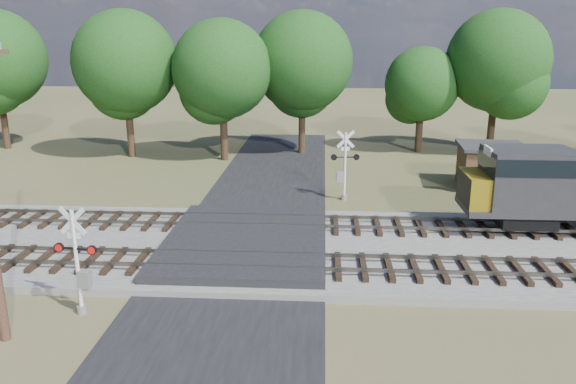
{
  "coord_description": "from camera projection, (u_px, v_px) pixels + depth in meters",
  "views": [
    {
      "loc": [
        3.33,
        -22.58,
        9.16
      ],
      "look_at": [
        1.77,
        2.0,
        2.27
      ],
      "focal_mm": 35.0,
      "sensor_mm": 36.0,
      "label": 1
    }
  ],
  "objects": [
    {
      "name": "treeline",
      "position": [
        347.0,
        68.0,
        42.1
      ],
      "size": [
        79.53,
        11.14,
        11.29
      ],
      "color": "black",
      "rests_on": "ground"
    },
    {
      "name": "equipment_shed",
      "position": [
        491.0,
        166.0,
        34.69
      ],
      "size": [
        4.24,
        4.24,
        2.69
      ],
      "rotation": [
        0.0,
        0.0,
        -0.08
      ],
      "color": "#4A361F",
      "rests_on": "ground"
    },
    {
      "name": "crossing_signal_far",
      "position": [
        343.0,
        171.0,
        31.95
      ],
      "size": [
        1.64,
        0.36,
        4.06
      ],
      "rotation": [
        0.0,
        0.0,
        3.23
      ],
      "color": "silver",
      "rests_on": "ground"
    },
    {
      "name": "crossing_signal_near",
      "position": [
        80.0,
        270.0,
        18.73
      ],
      "size": [
        1.53,
        0.36,
        3.81
      ],
      "rotation": [
        0.0,
        0.0,
        -0.14
      ],
      "color": "silver",
      "rests_on": "ground"
    },
    {
      "name": "ground",
      "position": [
        245.0,
        254.0,
        24.37
      ],
      "size": [
        160.0,
        160.0,
        0.0
      ],
      "primitive_type": "plane",
      "color": "#434E2A",
      "rests_on": "ground"
    },
    {
      "name": "ballast_bed",
      "position": [
        476.0,
        252.0,
        24.2
      ],
      "size": [
        140.0,
        10.0,
        0.3
      ],
      "primitive_type": "cube",
      "color": "gray",
      "rests_on": "ground"
    },
    {
      "name": "crossing_panel",
      "position": [
        246.0,
        243.0,
        24.77
      ],
      "size": [
        7.0,
        9.0,
        0.62
      ],
      "primitive_type": "cube",
      "color": "#262628",
      "rests_on": "ground"
    },
    {
      "name": "track_far",
      "position": [
        317.0,
        224.0,
        26.96
      ],
      "size": [
        140.0,
        2.6,
        0.33
      ],
      "color": "black",
      "rests_on": "ballast_bed"
    },
    {
      "name": "track_near",
      "position": [
        316.0,
        265.0,
        22.15
      ],
      "size": [
        140.0,
        2.6,
        0.33
      ],
      "color": "black",
      "rests_on": "ballast_bed"
    },
    {
      "name": "road",
      "position": [
        245.0,
        253.0,
        24.36
      ],
      "size": [
        7.0,
        60.0,
        0.08
      ],
      "primitive_type": "cube",
      "color": "black",
      "rests_on": "ground"
    }
  ]
}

